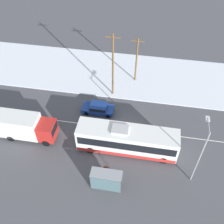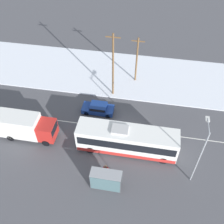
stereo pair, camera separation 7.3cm
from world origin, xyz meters
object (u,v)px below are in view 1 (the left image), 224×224
object	(u,v)px
city_bus	(127,140)
utility_pole_snowlot	(137,59)
streetlamp	(201,150)
pedestrian_at_stop	(106,169)
sedan_car	(98,108)
box_truck	(26,126)
bus_shelter	(106,180)
utility_pole_roadside	(113,65)

from	to	relation	value
city_bus	utility_pole_snowlot	size ratio (longest dim) A/B	1.58
utility_pole_snowlot	streetlamp	bearing A→B (deg)	-63.19
streetlamp	utility_pole_snowlot	size ratio (longest dim) A/B	1.09
pedestrian_at_stop	city_bus	bearing A→B (deg)	65.21
sedan_car	pedestrian_at_stop	distance (m)	9.43
city_bus	utility_pole_snowlot	bearing A→B (deg)	91.90
box_truck	bus_shelter	size ratio (longest dim) A/B	2.17
pedestrian_at_stop	utility_pole_roadside	size ratio (longest dim) A/B	0.19
pedestrian_at_stop	streetlamp	xyz separation A→B (m)	(8.91, 1.35, 3.75)
box_truck	bus_shelter	bearing A→B (deg)	-26.26
streetlamp	utility_pole_roadside	xyz separation A→B (m)	(-10.36, 11.50, 0.09)
city_bus	box_truck	size ratio (longest dim) A/B	1.65
bus_shelter	streetlamp	bearing A→B (deg)	18.57
sedan_car	bus_shelter	size ratio (longest dim) A/B	1.32
sedan_car	pedestrian_at_stop	world-z (taller)	pedestrian_at_stop
sedan_car	utility_pole_snowlot	distance (m)	8.96
utility_pole_snowlot	utility_pole_roadside	bearing A→B (deg)	-127.57
bus_shelter	utility_pole_snowlot	bearing A→B (deg)	86.79
streetlamp	utility_pole_snowlot	world-z (taller)	streetlamp
utility_pole_roadside	sedan_car	bearing A→B (deg)	-108.65
pedestrian_at_stop	sedan_car	bearing A→B (deg)	106.95
city_bus	pedestrian_at_stop	xyz separation A→B (m)	(-1.71, -3.71, -0.63)
box_truck	streetlamp	size ratio (longest dim) A/B	0.87
pedestrian_at_stop	bus_shelter	size ratio (longest dim) A/B	0.56
sedan_car	pedestrian_at_stop	bearing A→B (deg)	106.95
bus_shelter	streetlamp	distance (m)	9.63
utility_pole_snowlot	city_bus	bearing A→B (deg)	-88.10
city_bus	utility_pole_roadside	world-z (taller)	utility_pole_roadside
city_bus	utility_pole_snowlot	distance (m)	12.88
city_bus	utility_pole_roadside	xyz separation A→B (m)	(-3.17, 9.14, 3.21)
bus_shelter	streetlamp	world-z (taller)	streetlamp
box_truck	pedestrian_at_stop	xyz separation A→B (m)	(10.23, -3.65, -0.72)
city_bus	utility_pole_snowlot	xyz separation A→B (m)	(-0.42, 12.71, 2.02)
bus_shelter	box_truck	bearing A→B (deg)	153.74
city_bus	box_truck	xyz separation A→B (m)	(-11.94, -0.07, 0.09)
sedan_car	utility_pole_snowlot	xyz separation A→B (m)	(4.04, 7.41, 3.00)
utility_pole_roadside	city_bus	bearing A→B (deg)	-70.88
bus_shelter	streetlamp	xyz separation A→B (m)	(8.62, 2.90, 3.15)
bus_shelter	utility_pole_roadside	distance (m)	14.86
pedestrian_at_stop	utility_pole_snowlot	xyz separation A→B (m)	(1.29, 16.43, 2.65)
streetlamp	box_truck	bearing A→B (deg)	173.18
box_truck	utility_pole_roadside	xyz separation A→B (m)	(8.78, 9.21, 3.12)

